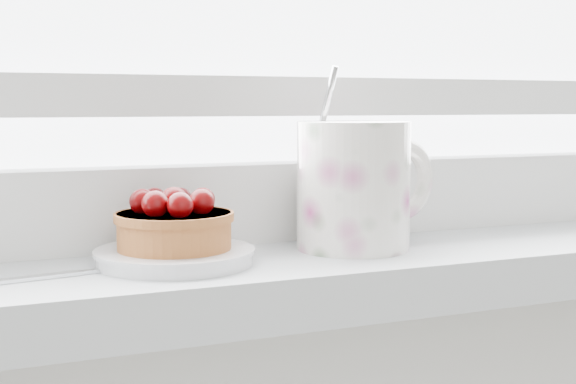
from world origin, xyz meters
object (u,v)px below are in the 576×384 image
saucer (175,257)px  raspberry_tart (174,223)px  floral_mug (357,183)px  fork (63,274)px

saucer → raspberry_tart: bearing=-135.9°
raspberry_tart → floral_mug: (0.16, 0.01, 0.02)m
raspberry_tart → floral_mug: floral_mug is taller
floral_mug → raspberry_tart: bearing=-178.0°
saucer → raspberry_tart: 0.03m
floral_mug → fork: size_ratio=0.94×
saucer → floral_mug: 0.17m
fork → raspberry_tart: bearing=7.6°
saucer → raspberry_tart: size_ratio=1.35×
floral_mug → saucer: bearing=-178.0°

